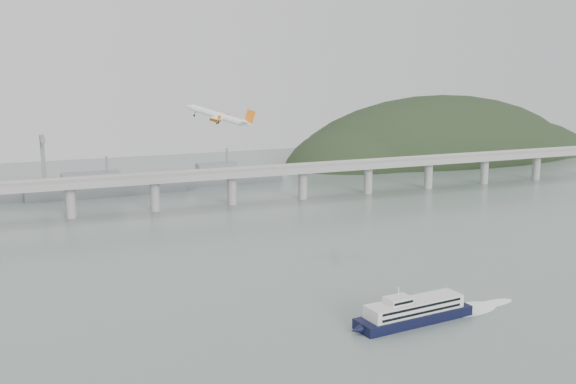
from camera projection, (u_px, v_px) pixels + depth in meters
name	position (u px, v px, depth m)	size (l,w,h in m)	color
ground	(344.00, 314.00, 247.96)	(900.00, 900.00, 0.00)	slate
bridge	(200.00, 180.00, 425.86)	(800.00, 22.00, 23.90)	gray
headland	(451.00, 176.00, 658.92)	(365.00, 155.00, 156.00)	black
ferry	(414.00, 312.00, 240.16)	(75.19, 18.67, 14.19)	black
airliner	(219.00, 116.00, 314.99)	(31.33, 29.54, 12.19)	white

